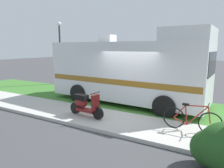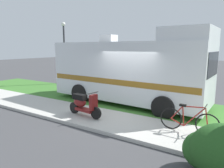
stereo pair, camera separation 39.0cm
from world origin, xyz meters
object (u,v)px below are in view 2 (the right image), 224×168
motorhome_rv (130,70)px  pickup_truck_near (150,72)px  street_lamp_post (64,47)px  scooter (83,104)px  bicycle (188,120)px

motorhome_rv → pickup_truck_near: bearing=100.7°
motorhome_rv → street_lamp_post: size_ratio=1.69×
scooter → pickup_truck_near: pickup_truck_near is taller
bicycle → scooter: bearing=-172.7°
pickup_truck_near → street_lamp_post: 6.25m
bicycle → street_lamp_post: street_lamp_post is taller
scooter → bicycle: (3.68, 0.47, -0.08)m
street_lamp_post → motorhome_rv: bearing=-19.0°
pickup_truck_near → street_lamp_post: bearing=-153.7°
pickup_truck_near → street_lamp_post: street_lamp_post is taller
scooter → street_lamp_post: (-5.85, 4.98, 2.07)m
scooter → bicycle: size_ratio=0.90×
motorhome_rv → bicycle: bearing=-35.9°
motorhome_rv → street_lamp_post: bearing=161.0°
motorhome_rv → scooter: 3.02m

